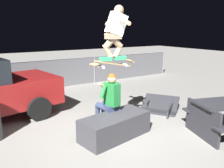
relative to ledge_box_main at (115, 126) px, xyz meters
name	(u,v)px	position (x,y,z in m)	size (l,w,h in m)	color
ground_plane	(119,137)	(0.07, -0.04, -0.24)	(40.00, 40.00, 0.00)	gray
ledge_box_main	(115,126)	(0.00, 0.00, 0.00)	(1.53, 0.66, 0.49)	#38383D
person_sitting_on_ledge	(109,98)	(0.10, 0.41, 0.49)	(0.60, 0.78, 1.32)	#2D3856
skateboard	(113,64)	(0.12, 0.28, 1.29)	(1.02, 0.22, 0.17)	#AD8451
skater_airborne	(115,30)	(0.18, 0.28, 1.98)	(0.62, 0.89, 1.12)	#2D9E66
kicker_ramp	(160,107)	(2.01, 0.77, -0.17)	(1.32, 1.34, 0.43)	#28282D
fence_back	(48,73)	(0.07, 4.82, 0.36)	(12.05, 0.05, 1.12)	slate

